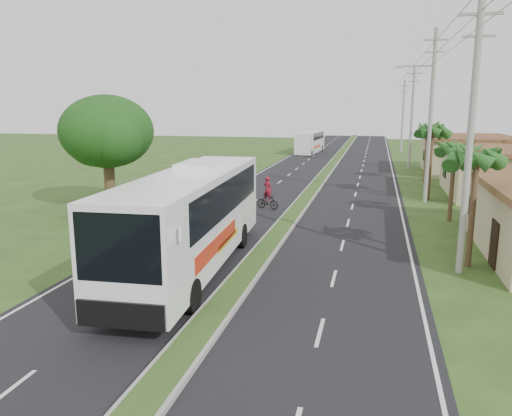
# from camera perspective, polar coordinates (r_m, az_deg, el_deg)

# --- Properties ---
(ground) EXTENTS (180.00, 180.00, 0.00)m
(ground) POSITION_cam_1_polar(r_m,az_deg,el_deg) (20.98, -0.77, -7.34)
(ground) COLOR #294619
(ground) RESTS_ON ground
(road_asphalt) EXTENTS (14.00, 160.00, 0.02)m
(road_asphalt) POSITION_cam_1_polar(r_m,az_deg,el_deg) (40.11, 6.30, 1.76)
(road_asphalt) COLOR black
(road_asphalt) RESTS_ON ground
(median_strip) EXTENTS (1.20, 160.00, 0.18)m
(median_strip) POSITION_cam_1_polar(r_m,az_deg,el_deg) (40.10, 6.30, 1.89)
(median_strip) COLOR gray
(median_strip) RESTS_ON ground
(lane_edge_left) EXTENTS (0.12, 160.00, 0.01)m
(lane_edge_left) POSITION_cam_1_polar(r_m,az_deg,el_deg) (41.47, -2.93, 2.12)
(lane_edge_left) COLOR silver
(lane_edge_left) RESTS_ON ground
(lane_edge_right) EXTENTS (0.12, 160.00, 0.01)m
(lane_edge_right) POSITION_cam_1_polar(r_m,az_deg,el_deg) (39.85, 15.89, 1.31)
(lane_edge_right) COLOR silver
(lane_edge_right) RESTS_ON ground
(shop_mid) EXTENTS (7.60, 10.60, 3.67)m
(shop_mid) POSITION_cam_1_polar(r_m,az_deg,el_deg) (42.51, 25.82, 3.74)
(shop_mid) COLOR tan
(shop_mid) RESTS_ON ground
(shop_far) EXTENTS (8.60, 11.60, 3.82)m
(shop_far) POSITION_cam_1_polar(r_m,az_deg,el_deg) (56.18, 22.90, 5.70)
(shop_far) COLOR tan
(shop_far) RESTS_ON ground
(palm_verge_a) EXTENTS (2.40, 2.40, 5.45)m
(palm_verge_a) POSITION_cam_1_polar(r_m,az_deg,el_deg) (22.70, 23.95, 5.38)
(palm_verge_a) COLOR #473321
(palm_verge_a) RESTS_ON ground
(palm_verge_b) EXTENTS (2.40, 2.40, 5.05)m
(palm_verge_b) POSITION_cam_1_polar(r_m,az_deg,el_deg) (31.65, 21.77, 6.33)
(palm_verge_b) COLOR #473321
(palm_verge_b) RESTS_ON ground
(palm_verge_c) EXTENTS (2.40, 2.40, 5.85)m
(palm_verge_c) POSITION_cam_1_polar(r_m,az_deg,el_deg) (38.46, 19.53, 8.42)
(palm_verge_c) COLOR #473321
(palm_verge_c) RESTS_ON ground
(palm_verge_d) EXTENTS (2.40, 2.40, 5.25)m
(palm_verge_d) POSITION_cam_1_polar(r_m,az_deg,el_deg) (47.49, 19.01, 8.24)
(palm_verge_d) COLOR #473321
(palm_verge_d) RESTS_ON ground
(shade_tree) EXTENTS (6.30, 6.00, 7.54)m
(shade_tree) POSITION_cam_1_polar(r_m,az_deg,el_deg) (33.89, -16.83, 8.09)
(shade_tree) COLOR #473321
(shade_tree) RESTS_ON ground
(utility_pole_a) EXTENTS (1.60, 0.28, 11.00)m
(utility_pole_a) POSITION_cam_1_polar(r_m,az_deg,el_deg) (21.56, 23.30, 7.65)
(utility_pole_a) COLOR gray
(utility_pole_a) RESTS_ON ground
(utility_pole_b) EXTENTS (3.20, 0.28, 12.00)m
(utility_pole_b) POSITION_cam_1_polar(r_m,az_deg,el_deg) (37.40, 19.29, 10.11)
(utility_pole_b) COLOR gray
(utility_pole_b) RESTS_ON ground
(utility_pole_c) EXTENTS (1.60, 0.28, 11.00)m
(utility_pole_c) POSITION_cam_1_polar(r_m,az_deg,el_deg) (57.35, 17.38, 9.93)
(utility_pole_c) COLOR gray
(utility_pole_c) RESTS_ON ground
(utility_pole_d) EXTENTS (1.60, 0.28, 10.50)m
(utility_pole_d) POSITION_cam_1_polar(r_m,az_deg,el_deg) (77.33, 16.44, 10.09)
(utility_pole_d) COLOR gray
(utility_pole_d) RESTS_ON ground
(coach_bus_main) EXTENTS (3.62, 13.88, 4.44)m
(coach_bus_main) POSITION_cam_1_polar(r_m,az_deg,el_deg) (20.88, -7.24, -0.57)
(coach_bus_main) COLOR white
(coach_bus_main) RESTS_ON ground
(coach_bus_far) EXTENTS (3.05, 10.85, 3.12)m
(coach_bus_far) POSITION_cam_1_polar(r_m,az_deg,el_deg) (74.47, 6.22, 7.64)
(coach_bus_far) COLOR white
(coach_bus_far) RESTS_ON ground
(motorcyclist) EXTENTS (1.72, 1.09, 2.21)m
(motorcyclist) POSITION_cam_1_polar(r_m,az_deg,el_deg) (33.37, 1.34, 1.21)
(motorcyclist) COLOR black
(motorcyclist) RESTS_ON ground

